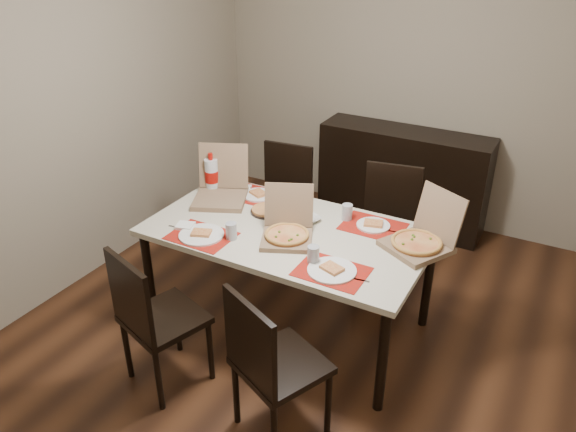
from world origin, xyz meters
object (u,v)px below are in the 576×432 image
at_px(chair_near_left, 153,316).
at_px(chair_near_right, 270,362).
at_px(chair_far_left, 283,197).
at_px(dip_bowl, 310,219).
at_px(pizza_box_center, 287,231).
at_px(soda_bottle, 212,175).
at_px(chair_far_right, 388,222).
at_px(sideboard, 402,178).
at_px(dining_table, 288,239).

xyz_separation_m(chair_near_left, chair_near_right, (0.78, -0.00, 0.00)).
relative_size(chair_far_left, dip_bowl, 7.17).
xyz_separation_m(chair_near_left, dip_bowl, (0.47, 1.06, 0.25)).
bearing_deg(chair_near_left, chair_near_right, -0.23).
xyz_separation_m(pizza_box_center, soda_bottle, (-0.82, 0.34, 0.07)).
height_order(chair_far_left, dip_bowl, chair_far_left).
bearing_deg(chair_far_right, chair_near_right, -90.34).
bearing_deg(chair_far_right, dip_bowl, -115.56).
bearing_deg(chair_near_left, sideboard, 77.71).
xyz_separation_m(dining_table, pizza_box_center, (0.05, -0.10, 0.12)).
distance_m(chair_far_left, chair_far_right, 0.91).
relative_size(pizza_box_center, soda_bottle, 1.48).
bearing_deg(chair_far_left, soda_bottle, -113.36).
height_order(sideboard, dining_table, sideboard).
height_order(chair_far_right, soda_bottle, soda_bottle).
xyz_separation_m(sideboard, dip_bowl, (-0.12, -1.64, 0.32)).
distance_m(sideboard, dip_bowl, 1.67).
height_order(dining_table, dip_bowl, dip_bowl).
bearing_deg(chair_far_left, sideboard, 54.03).
distance_m(pizza_box_center, dip_bowl, 0.28).
distance_m(dining_table, pizza_box_center, 0.16).
xyz_separation_m(chair_far_right, soda_bottle, (-1.17, -0.60, 0.36)).
height_order(sideboard, chair_near_left, chair_near_left).
bearing_deg(sideboard, dining_table, -95.98).
height_order(dining_table, soda_bottle, soda_bottle).
xyz_separation_m(dining_table, dip_bowl, (0.07, 0.17, 0.08)).
bearing_deg(sideboard, chair_near_left, -102.29).
height_order(chair_near_left, pizza_box_center, pizza_box_center).
bearing_deg(chair_far_right, soda_bottle, -152.70).
relative_size(dining_table, pizza_box_center, 4.08).
bearing_deg(sideboard, chair_near_right, -85.86).
relative_size(sideboard, pizza_box_center, 3.40).
bearing_deg(chair_far_right, dining_table, -115.04).
bearing_deg(dining_table, chair_near_right, -66.68).
xyz_separation_m(sideboard, chair_far_right, (0.21, -0.96, 0.06)).
bearing_deg(sideboard, pizza_box_center, -94.21).
distance_m(chair_far_left, soda_bottle, 0.75).
distance_m(sideboard, dining_table, 1.84).
relative_size(sideboard, dip_bowl, 11.57).
bearing_deg(dining_table, pizza_box_center, -63.57).
distance_m(chair_near_left, chair_near_right, 0.78).
bearing_deg(chair_near_right, soda_bottle, 135.42).
relative_size(dining_table, chair_far_left, 1.94).
bearing_deg(dining_table, chair_near_left, -114.10).
relative_size(chair_near_left, soda_bottle, 3.12).
bearing_deg(chair_near_right, pizza_box_center, 112.92).
bearing_deg(chair_near_right, chair_far_left, 117.35).
distance_m(chair_near_left, chair_far_left, 1.74).
xyz_separation_m(dining_table, chair_far_left, (-0.51, 0.84, -0.17)).
height_order(dip_bowl, soda_bottle, soda_bottle).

